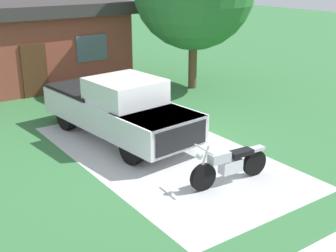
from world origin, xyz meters
name	(u,v)px	position (x,y,z in m)	size (l,w,h in m)	color
ground_plane	(164,154)	(0.00, 0.00, 0.00)	(80.00, 80.00, 0.00)	#356E3C
driveway_pad	(164,154)	(0.00, 0.00, 0.00)	(4.40, 8.18, 0.01)	#B8B8B8
motorcycle	(229,164)	(0.29, -2.30, 0.47)	(2.21, 0.70, 1.09)	black
pickup_truck	(117,107)	(-0.38, 1.91, 0.95)	(2.55, 5.79, 1.90)	black
neighbor_house	(13,43)	(-0.82, 10.29, 1.79)	(9.60, 5.60, 3.50)	brown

